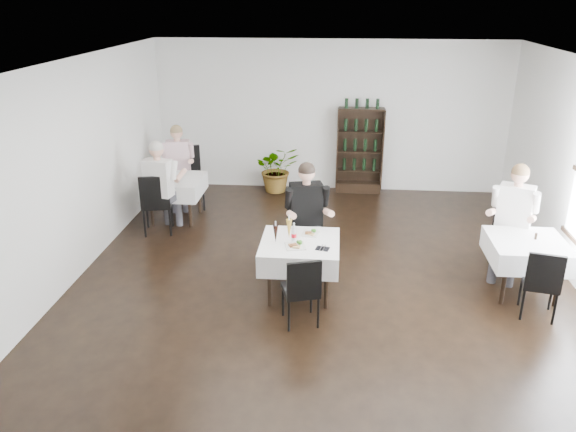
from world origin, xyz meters
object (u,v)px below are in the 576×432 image
object	(u,v)px
main_table	(300,252)
diner_main	(307,211)
wine_shelf	(360,152)
potted_tree	(277,169)

from	to	relation	value
main_table	diner_main	bearing A→B (deg)	85.18
wine_shelf	potted_tree	xyz separation A→B (m)	(-1.66, -0.11, -0.37)
wine_shelf	potted_tree	world-z (taller)	wine_shelf
wine_shelf	diner_main	size ratio (longest dim) A/B	1.07
wine_shelf	potted_tree	size ratio (longest dim) A/B	1.82
potted_tree	diner_main	xyz separation A→B (m)	(0.82, -3.54, 0.47)
potted_tree	main_table	bearing A→B (deg)	-79.73
main_table	diner_main	distance (m)	0.74
wine_shelf	main_table	world-z (taller)	wine_shelf
potted_tree	diner_main	distance (m)	3.67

